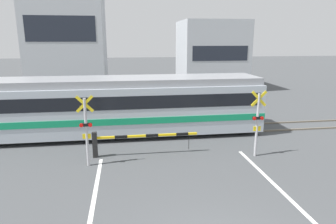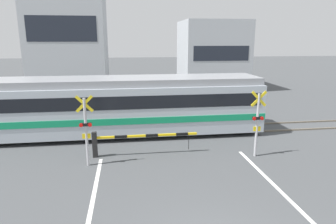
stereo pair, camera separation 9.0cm
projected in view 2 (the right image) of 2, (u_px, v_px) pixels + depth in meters
rail_track_near at (165, 135)px, 15.65m from camera, size 50.00×0.10×0.08m
rail_track_far at (161, 128)px, 17.03m from camera, size 50.00×0.10×0.08m
road_stripe_right at (313, 222)px, 8.28m from camera, size 0.14×10.82×0.01m
commuter_train at (121, 104)px, 15.67m from camera, size 14.63×2.97×3.02m
crossing_barrier_near at (124, 140)px, 12.91m from camera, size 4.55×0.20×1.11m
crossing_barrier_far at (189, 107)px, 19.24m from camera, size 4.55×0.20×1.11m
crossing_signal_left at (86, 128)px, 11.68m from camera, size 0.68×0.15×2.87m
crossing_signal_right at (257, 121)px, 12.63m from camera, size 0.68×0.15×2.87m
pedestrian at (165, 97)px, 21.31m from camera, size 0.38×0.22×1.65m
building_left_of_street at (68, 36)px, 27.81m from camera, size 6.80×5.93×10.54m
building_right_of_street at (212, 55)px, 30.14m from camera, size 6.20×5.93×6.71m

